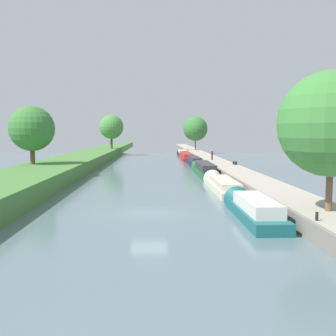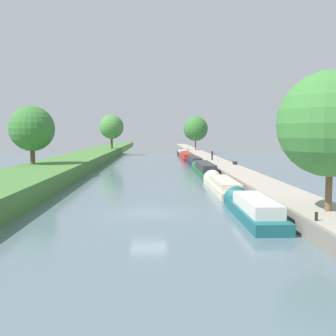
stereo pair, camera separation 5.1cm
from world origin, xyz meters
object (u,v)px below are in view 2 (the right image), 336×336
Objects in this scene: narrowboat_teal at (251,208)px; park_bench at (235,162)px; narrowboat_cream at (221,184)px; mooring_bollard_near at (316,216)px; narrowboat_navy at (194,162)px; mooring_bollard_far at (188,149)px; narrowboat_red at (186,157)px; narrowboat_green at (204,169)px; narrowboat_black at (182,153)px; person_walking at (212,155)px.

park_bench is (4.90, 30.40, 0.75)m from narrowboat_teal.
park_bench is at bearing 74.72° from narrowboat_cream.
mooring_bollard_near is at bearing -94.61° from park_bench.
mooring_bollard_far is (1.76, 34.64, 0.61)m from narrowboat_navy.
narrowboat_red is at bearing 90.97° from narrowboat_navy.
narrowboat_green is at bearing 89.78° from narrowboat_teal.
narrowboat_navy is 1.19× the size of narrowboat_black.
mooring_bollard_near is 0.30× the size of park_bench.
narrowboat_cream is 28.92× the size of mooring_bollard_far.
person_walking is at bearing 85.69° from narrowboat_teal.
narrowboat_teal is 0.67× the size of narrowboat_green.
park_bench reaches higher than mooring_bollard_near.
narrowboat_green reaches higher than narrowboat_teal.
narrowboat_green is at bearing 89.91° from narrowboat_cream.
narrowboat_navy reaches higher than narrowboat_black.
narrowboat_black is at bearing -111.42° from mooring_bollard_far.
mooring_bollard_far is (1.89, 48.91, 0.56)m from narrowboat_green.
narrowboat_black is 5.39m from mooring_bollard_far.
narrowboat_teal is 22.93× the size of mooring_bollard_far.
narrowboat_red is at bearing 90.02° from narrowboat_teal.
park_bench is at bearing 32.97° from narrowboat_green.
narrowboat_green reaches higher than narrowboat_red.
narrowboat_cream is 8.68× the size of park_bench.
narrowboat_black is (0.06, 14.86, -0.01)m from narrowboat_red.
person_walking reaches higher than narrowboat_cream.
narrowboat_teal is at bearing 109.36° from mooring_bollard_near.
park_bench reaches higher than narrowboat_red.
narrowboat_cream is at bearing 89.63° from narrowboat_teal.
person_walking is (3.02, -16.45, 1.31)m from narrowboat_red.
narrowboat_navy is (0.15, 28.80, 0.12)m from narrowboat_cream.
mooring_bollard_far is 45.89m from park_bench.
mooring_bollard_far is at bearing 87.08° from narrowboat_navy.
mooring_bollard_near is at bearing -91.27° from person_walking.
mooring_bollard_far is (1.95, 4.97, 0.67)m from narrowboat_black.
narrowboat_navy is 47.27m from mooring_bollard_near.
narrowboat_red is at bearing 100.73° from park_bench.
narrowboat_teal is 22.93× the size of mooring_bollard_near.
person_walking is 3.69× the size of mooring_bollard_far.
narrowboat_cream is at bearing -91.73° from mooring_bollard_far.
narrowboat_cream is at bearing -96.14° from person_walking.
narrowboat_red is (-0.12, 29.07, -0.11)m from narrowboat_green.
narrowboat_navy is 3.46m from person_walking.
narrowboat_black is (-0.04, 58.47, 0.06)m from narrowboat_cream.
narrowboat_black is 76.93m from mooring_bollard_near.
mooring_bollard_near is (-1.01, -45.59, -0.65)m from person_walking.
narrowboat_green is at bearing -90.51° from narrowboat_navy.
narrowboat_red is 10.85× the size of park_bench.
mooring_bollard_near is 1.00× the size of mooring_bollard_far.
narrowboat_black is (-0.06, 43.94, -0.11)m from narrowboat_green.
person_walking is (2.90, 12.62, 1.21)m from narrowboat_green.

